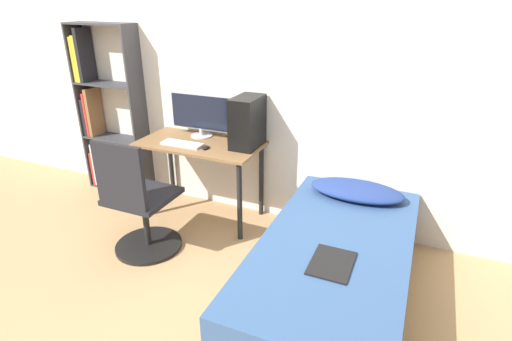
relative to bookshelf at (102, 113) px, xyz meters
name	(u,v)px	position (x,y,z in m)	size (l,w,h in m)	color
ground_plane	(175,315)	(1.74, -1.38, -0.82)	(14.00, 14.00, 0.00)	tan
wall_back	(265,81)	(1.74, 0.14, 0.43)	(8.00, 0.05, 2.50)	silver
desk	(200,155)	(1.25, -0.16, -0.21)	(1.10, 0.56, 0.73)	brown
bookshelf	(102,113)	(0.00, 0.00, 0.00)	(0.70, 0.23, 1.69)	#38383D
office_chair	(139,210)	(1.10, -0.87, -0.44)	(0.54, 0.54, 0.98)	black
bed	(333,271)	(2.64, -0.83, -0.59)	(0.95, 1.88, 0.46)	#4C3D2D
pillow	(356,190)	(2.64, -0.14, -0.30)	(0.73, 0.36, 0.11)	navy
magazine	(332,263)	(2.67, -1.07, -0.35)	(0.24, 0.32, 0.01)	black
monitor	(200,114)	(1.17, 0.00, 0.11)	(0.60, 0.20, 0.39)	#B7B7BC
keyboard	(182,144)	(1.14, -0.28, -0.09)	(0.37, 0.13, 0.02)	silver
pc_tower	(247,122)	(1.67, -0.08, 0.12)	(0.21, 0.35, 0.43)	black
mouse	(206,148)	(1.38, -0.28, -0.09)	(0.06, 0.09, 0.02)	black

